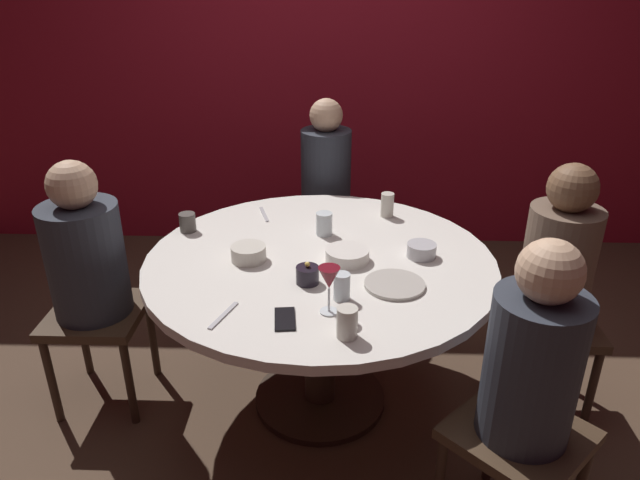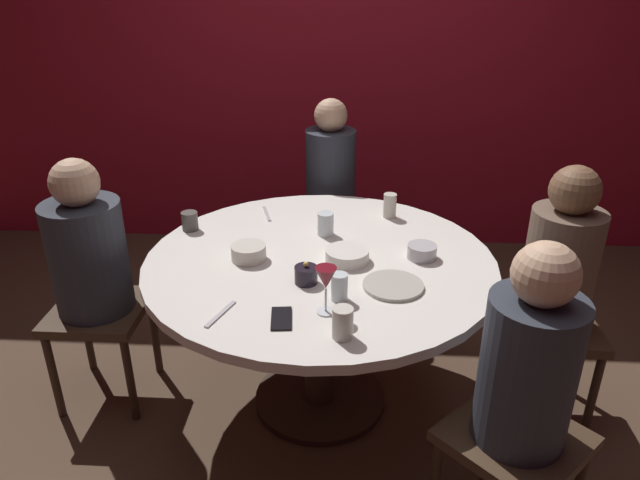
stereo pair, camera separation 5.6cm
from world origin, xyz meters
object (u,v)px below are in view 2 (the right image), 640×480
object	(u,v)px
seated_diner_front_right	(527,374)
cup_by_left_diner	(190,221)
seated_diner_left	(89,258)
dinner_plate	(393,285)
cup_far_edge	(390,206)
bowl_small_white	(347,255)
cell_phone	(281,318)
seated_diner_right	(559,271)
cup_near_candle	(326,224)
bowl_serving_large	(422,251)
wine_glass	(326,280)
cup_center_front	(343,323)
seated_diner_back	(330,182)
candle_holder	(306,275)
bowl_salad_center	(249,252)
dining_table	(320,287)
cup_by_right_diner	(339,287)

from	to	relation	value
seated_diner_front_right	cup_by_left_diner	xyz separation A→B (m)	(-1.28, 0.92, 0.08)
seated_diner_left	seated_diner_front_right	xyz separation A→B (m)	(1.66, -0.67, -0.00)
seated_diner_front_right	dinner_plate	bearing A→B (deg)	-4.20
seated_diner_left	cup_far_edge	size ratio (longest dim) A/B	9.95
bowl_small_white	seated_diner_left	bearing A→B (deg)	178.76
seated_diner_front_right	cup_by_left_diner	size ratio (longest dim) A/B	13.54
cell_phone	seated_diner_right	bearing A→B (deg)	17.78
bowl_small_white	cup_near_candle	world-z (taller)	cup_near_candle
cell_phone	cup_near_candle	world-z (taller)	cup_near_candle
seated_diner_right	cup_far_edge	size ratio (longest dim) A/B	10.03
seated_diner_right	bowl_serving_large	world-z (taller)	seated_diner_right
seated_diner_front_right	wine_glass	xyz separation A→B (m)	(-0.63, 0.26, 0.16)
dinner_plate	bowl_small_white	size ratio (longest dim) A/B	1.29
cup_center_front	seated_diner_back	bearing A→B (deg)	93.98
seated_diner_front_right	candle_holder	size ratio (longest dim) A/B	12.91
seated_diner_left	cup_near_candle	bearing A→B (deg)	12.95
seated_diner_back	seated_diner_right	xyz separation A→B (m)	(0.97, -0.97, -0.02)
bowl_salad_center	cup_near_candle	xyz separation A→B (m)	(0.30, 0.26, 0.02)
cup_far_edge	seated_diner_front_right	bearing A→B (deg)	-71.83
dining_table	bowl_salad_center	bearing A→B (deg)	-173.40
bowl_serving_large	cup_center_front	bearing A→B (deg)	-117.99
cup_near_candle	cup_far_edge	xyz separation A→B (m)	(0.29, 0.22, 0.01)
cell_phone	cup_by_left_diner	world-z (taller)	cup_by_left_diner
wine_glass	cup_near_candle	xyz separation A→B (m)	(-0.03, 0.65, -0.08)
candle_holder	cup_center_front	size ratio (longest dim) A/B	0.83
candle_holder	bowl_small_white	bearing A→B (deg)	51.33
dinner_plate	cup_far_edge	world-z (taller)	cup_far_edge
dinner_plate	cup_by_right_diner	world-z (taller)	cup_by_right_diner
dining_table	seated_diner_right	world-z (taller)	seated_diner_right
seated_diner_back	cup_near_candle	xyz separation A→B (m)	(0.01, -0.74, 0.07)
dining_table	cup_by_left_diner	size ratio (longest dim) A/B	16.95
dinner_plate	bowl_small_white	xyz separation A→B (m)	(-0.18, 0.20, 0.02)
bowl_salad_center	cup_center_front	xyz separation A→B (m)	(0.40, -0.53, 0.02)
seated_diner_left	bowl_salad_center	distance (m)	0.70
dinner_plate	bowl_salad_center	world-z (taller)	bowl_salad_center
cup_by_left_diner	dining_table	bearing A→B (deg)	-21.94
seated_diner_front_right	dinner_plate	distance (m)	0.59
cup_center_front	bowl_salad_center	bearing A→B (deg)	126.86
seated_diner_right	cup_far_edge	world-z (taller)	seated_diner_right
dining_table	seated_diner_back	size ratio (longest dim) A/B	1.21
cup_by_right_diner	cup_far_edge	xyz separation A→B (m)	(0.22, 0.78, 0.01)
dinner_plate	bowl_salad_center	bearing A→B (deg)	161.49
bowl_salad_center	seated_diner_front_right	bearing A→B (deg)	-33.60
candle_holder	bowl_serving_large	size ratio (longest dim) A/B	0.74
candle_holder	cup_center_front	bearing A→B (deg)	-67.23
cell_phone	dining_table	bearing A→B (deg)	71.74
seated_diner_back	seated_diner_front_right	distance (m)	1.78
cup_near_candle	cup_far_edge	distance (m)	0.37
seated_diner_front_right	bowl_small_white	size ratio (longest dim) A/B	6.48
bowl_salad_center	cup_near_candle	size ratio (longest dim) A/B	1.38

